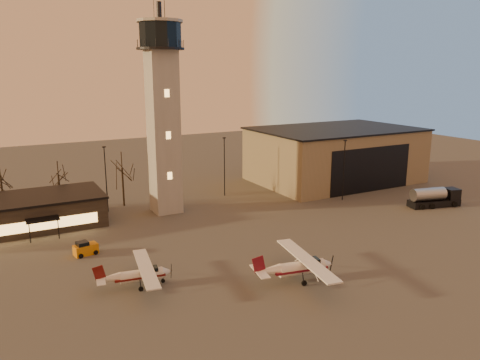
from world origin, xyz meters
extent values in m
plane|color=#484542|center=(0.00, 0.00, 0.00)|extent=(220.00, 220.00, 0.00)
cube|color=gray|center=(0.00, 30.00, 12.00)|extent=(4.00, 4.00, 24.00)
cylinder|color=black|center=(0.00, 30.00, 24.15)|extent=(6.80, 6.80, 0.30)
cylinder|color=black|center=(0.00, 30.00, 26.00)|extent=(6.00, 6.00, 3.40)
cylinder|color=gray|center=(0.00, 30.00, 27.90)|extent=(6.60, 6.60, 0.40)
cylinder|color=black|center=(0.00, 30.00, 29.30)|extent=(0.70, 0.70, 2.40)
cube|color=#877158|center=(36.00, 34.00, 5.00)|extent=(30.00, 20.00, 10.00)
cube|color=black|center=(36.00, 34.00, 10.15)|extent=(30.60, 20.60, 0.30)
cube|color=black|center=(36.00, 23.98, 4.00)|extent=(18.00, 0.10, 8.00)
cube|color=black|center=(-22.00, 32.00, 2.00)|extent=(25.00, 10.00, 4.00)
cube|color=black|center=(-22.00, 32.00, 4.15)|extent=(25.40, 10.40, 0.30)
cube|color=#F0AD54|center=(-22.00, 26.98, 1.60)|extent=(22.00, 0.08, 1.40)
cube|color=black|center=(-18.00, 26.00, 2.60)|extent=(4.00, 2.00, 0.20)
cylinder|color=black|center=(-8.00, 34.00, 5.00)|extent=(0.16, 0.16, 10.00)
cube|color=black|center=(-8.00, 34.00, 10.05)|extent=(0.50, 0.25, 0.18)
cylinder|color=black|center=(12.00, 34.00, 5.00)|extent=(0.16, 0.16, 10.00)
cube|color=black|center=(12.00, 34.00, 10.05)|extent=(0.50, 0.25, 0.18)
cylinder|color=black|center=(28.00, 22.00, 5.00)|extent=(0.16, 0.16, 10.00)
cube|color=black|center=(28.00, 22.00, 10.05)|extent=(0.50, 0.25, 0.18)
cylinder|color=black|center=(-14.00, 40.00, 2.62)|extent=(0.28, 0.28, 5.25)
cylinder|color=black|center=(-5.00, 36.00, 3.08)|extent=(0.28, 0.28, 6.16)
cylinder|color=black|center=(4.00, 38.00, 2.48)|extent=(0.28, 0.28, 4.97)
cylinder|color=black|center=(-22.00, 42.00, 2.80)|extent=(0.28, 0.28, 5.60)
cylinder|color=white|center=(4.04, 0.32, 1.34)|extent=(5.11, 2.22, 1.40)
cone|color=white|center=(6.90, -0.17, 1.34)|extent=(1.18, 1.48, 1.33)
cone|color=white|center=(0.44, 0.95, 1.51)|extent=(2.74, 1.61, 1.18)
cube|color=black|center=(5.10, 0.14, 1.83)|extent=(1.78, 1.39, 0.75)
cube|color=maroon|center=(3.83, 0.36, 1.29)|extent=(5.97, 2.41, 0.24)
cube|color=white|center=(4.57, 0.23, 2.18)|extent=(3.62, 11.93, 0.15)
cube|color=white|center=(-0.52, 1.12, 1.61)|extent=(1.56, 3.66, 0.09)
cube|color=maroon|center=(-0.62, 1.13, 2.37)|extent=(1.48, 0.34, 1.82)
cylinder|color=silver|center=(-10.91, 6.82, 1.15)|extent=(4.37, 1.85, 1.20)
cone|color=silver|center=(-8.45, 6.43, 1.15)|extent=(1.00, 1.26, 1.14)
cone|color=silver|center=(-14.00, 7.31, 1.29)|extent=(2.34, 1.35, 1.01)
cube|color=black|center=(-10.00, 6.67, 1.57)|extent=(1.52, 1.17, 0.64)
cube|color=#500C0B|center=(-11.09, 6.85, 1.11)|extent=(5.11, 2.00, 0.20)
cube|color=silver|center=(-10.45, 6.75, 1.87)|extent=(2.95, 10.22, 0.13)
cube|color=silver|center=(-14.82, 7.44, 1.38)|extent=(1.29, 3.13, 0.07)
cube|color=#500C0B|center=(-14.91, 7.45, 2.03)|extent=(1.27, 0.27, 1.56)
cube|color=black|center=(38.42, 12.22, 0.54)|extent=(8.63, 4.28, 1.08)
cube|color=black|center=(41.46, 11.47, 1.86)|extent=(2.44, 2.65, 1.76)
cube|color=black|center=(42.12, 11.31, 2.15)|extent=(0.54, 1.83, 0.98)
cylinder|color=#A7A6AB|center=(37.28, 12.51, 2.05)|extent=(5.81, 3.31, 2.05)
cube|color=#C8730B|center=(-14.29, 18.00, 0.62)|extent=(2.87, 1.87, 1.24)
cube|color=black|center=(-14.64, 17.94, 1.33)|extent=(1.44, 1.44, 0.71)
camera|label=1|loc=(-22.88, -36.07, 21.25)|focal=35.00mm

